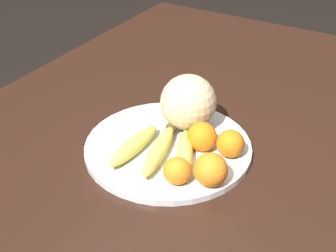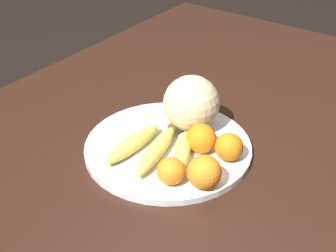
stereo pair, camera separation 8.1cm
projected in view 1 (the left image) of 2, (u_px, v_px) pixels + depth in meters
kitchen_table at (196, 165)px, 1.14m from camera, size 1.66×1.20×0.71m
fruit_bowl at (168, 147)px, 1.07m from camera, size 0.38×0.38×0.01m
melon at (188, 102)px, 1.09m from camera, size 0.13×0.13×0.13m
banana_bunch at (159, 150)px, 1.02m from camera, size 0.20×0.19×0.04m
orange_front_left at (211, 170)px, 0.93m from camera, size 0.07×0.07×0.07m
orange_front_right at (230, 144)px, 1.01m from camera, size 0.06×0.06×0.06m
orange_mid_center at (177, 171)px, 0.94m from camera, size 0.06×0.06×0.06m
orange_back_left at (202, 137)px, 1.03m from camera, size 0.07×0.07×0.07m
produce_tag at (193, 159)px, 1.02m from camera, size 0.08×0.04×0.00m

